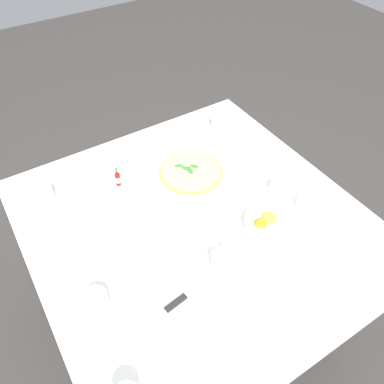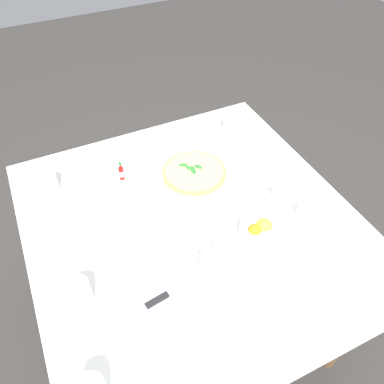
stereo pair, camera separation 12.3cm
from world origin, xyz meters
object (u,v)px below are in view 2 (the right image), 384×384
at_px(water_glass_near_left, 48,183).
at_px(coffee_cup_far_left, 232,124).
at_px(pizza, 194,172).
at_px(dinner_knife, 142,309).
at_px(pepper_shaker, 128,170).
at_px(coffee_cup_center_back, 211,263).
at_px(coffee_cup_right_edge, 308,212).
at_px(citrus_bowl, 261,229).
at_px(water_glass_back_corner, 80,297).
at_px(menu_card, 282,188).
at_px(hot_sauce_bottle, 121,172).
at_px(pizza_plate, 194,175).
at_px(salt_shaker, 116,177).
at_px(napkin_folded, 143,311).

bearing_deg(water_glass_near_left, coffee_cup_far_left, -176.43).
height_order(pizza, dinner_knife, pizza).
xyz_separation_m(coffee_cup_far_left, dinner_knife, (0.67, 0.67, -0.01)).
distance_m(pizza, pepper_shaker, 0.26).
distance_m(coffee_cup_center_back, coffee_cup_right_edge, 0.41).
bearing_deg(coffee_cup_far_left, dinner_knife, 44.91).
relative_size(pizza, citrus_bowl, 1.68).
relative_size(pizza, water_glass_back_corner, 2.22).
distance_m(citrus_bowl, pepper_shaker, 0.57).
distance_m(coffee_cup_right_edge, menu_card, 0.14).
distance_m(coffee_cup_far_left, hot_sauce_bottle, 0.55).
xyz_separation_m(water_glass_near_left, dinner_knife, (-0.14, 0.62, -0.02)).
xyz_separation_m(coffee_cup_far_left, menu_card, (0.03, 0.43, 0.00)).
xyz_separation_m(water_glass_back_corner, pepper_shaker, (-0.30, -0.49, -0.02)).
relative_size(coffee_cup_center_back, dinner_knife, 0.66).
bearing_deg(dinner_knife, hot_sauce_bottle, -110.40).
bearing_deg(pizza, coffee_cup_right_edge, 126.29).
bearing_deg(coffee_cup_center_back, coffee_cup_far_left, -124.32).
relative_size(pepper_shaker, menu_card, 0.62).
bearing_deg(water_glass_back_corner, pizza_plate, -145.88).
height_order(dinner_knife, citrus_bowl, citrus_bowl).
bearing_deg(dinner_knife, menu_card, -167.89).
relative_size(coffee_cup_far_left, coffee_cup_center_back, 1.00).
height_order(pizza_plate, water_glass_back_corner, water_glass_back_corner).
bearing_deg(coffee_cup_far_left, pizza, 36.16).
bearing_deg(salt_shaker, hot_sauce_bottle, -160.35).
bearing_deg(pizza_plate, hot_sauce_bottle, -23.23).
bearing_deg(salt_shaker, napkin_folded, 80.41).
relative_size(coffee_cup_right_edge, napkin_folded, 0.55).
relative_size(pizza_plate, napkin_folded, 1.28).
distance_m(coffee_cup_far_left, dinner_knife, 0.95).
bearing_deg(citrus_bowl, coffee_cup_center_back, 13.10).
bearing_deg(water_glass_back_corner, pizza, -145.85).
relative_size(napkin_folded, citrus_bowl, 1.59).
bearing_deg(menu_card, coffee_cup_center_back, 24.54).
height_order(pizza, menu_card, menu_card).
bearing_deg(pizza, pizza_plate, 104.11).
bearing_deg(coffee_cup_far_left, menu_card, 86.48).
bearing_deg(pizza_plate, pepper_shaker, -27.64).
distance_m(water_glass_back_corner, pepper_shaker, 0.57).
height_order(water_glass_near_left, citrus_bowl, water_glass_near_left).
distance_m(coffee_cup_far_left, napkin_folded, 0.95).
xyz_separation_m(coffee_cup_center_back, pepper_shaker, (0.10, -0.53, -0.00)).
relative_size(coffee_cup_far_left, citrus_bowl, 0.87).
height_order(pepper_shaker, menu_card, menu_card).
height_order(napkin_folded, salt_shaker, salt_shaker).
xyz_separation_m(pizza_plate, pepper_shaker, (0.23, -0.12, 0.01)).
distance_m(water_glass_near_left, dinner_knife, 0.64).
bearing_deg(pizza, coffee_cup_far_left, -143.84).
xyz_separation_m(coffee_cup_center_back, dinner_knife, (0.25, 0.05, -0.00)).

